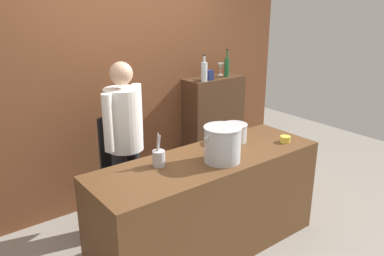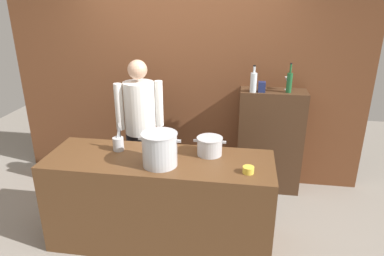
{
  "view_description": "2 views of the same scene",
  "coord_description": "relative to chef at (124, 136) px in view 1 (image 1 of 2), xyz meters",
  "views": [
    {
      "loc": [
        -1.97,
        -2.32,
        2.2
      ],
      "look_at": [
        0.08,
        0.33,
        1.06
      ],
      "focal_mm": 36.4,
      "sensor_mm": 36.0,
      "label": 1
    },
    {
      "loc": [
        0.74,
        -2.8,
        2.32
      ],
      "look_at": [
        0.24,
        0.44,
        1.05
      ],
      "focal_mm": 32.69,
      "sensor_mm": 36.0,
      "label": 2
    }
  ],
  "objects": [
    {
      "name": "stockpot_small",
      "position": [
        0.85,
        -0.59,
        0.02
      ],
      "size": [
        0.31,
        0.24,
        0.17
      ],
      "color": "#B7BABF",
      "rests_on": "prep_counter"
    },
    {
      "name": "wine_bottle_clear",
      "position": [
        1.23,
        0.34,
        0.42
      ],
      "size": [
        0.07,
        0.07,
        0.3
      ],
      "color": "silver",
      "rests_on": "bar_cabinet"
    },
    {
      "name": "stockpot_large",
      "position": [
        0.44,
        -0.87,
        0.09
      ],
      "size": [
        0.38,
        0.32,
        0.3
      ],
      "color": "#B7BABF",
      "rests_on": "prep_counter"
    },
    {
      "name": "chef",
      "position": [
        0.0,
        0.0,
        0.0
      ],
      "size": [
        0.49,
        0.41,
        1.66
      ],
      "rotation": [
        0.0,
        0.0,
        3.58
      ],
      "color": "black",
      "rests_on": "ground_plane"
    },
    {
      "name": "ground_plane",
      "position": [
        0.4,
        -0.75,
        -0.96
      ],
      "size": [
        8.0,
        8.0,
        0.0
      ],
      "primitive_type": "plane",
      "color": "gray"
    },
    {
      "name": "utensil_crock",
      "position": [
        -0.03,
        -0.63,
        0.01
      ],
      "size": [
        0.1,
        0.1,
        0.27
      ],
      "color": "#B7BABF",
      "rests_on": "prep_counter"
    },
    {
      "name": "spice_tin_navy",
      "position": [
        1.33,
        0.36,
        0.36
      ],
      "size": [
        0.08,
        0.08,
        0.12
      ],
      "primitive_type": "cube",
      "color": "navy",
      "rests_on": "bar_cabinet"
    },
    {
      "name": "brick_back_panel",
      "position": [
        0.4,
        0.65,
        0.54
      ],
      "size": [
        4.4,
        0.1,
        3.0
      ],
      "primitive_type": "cube",
      "color": "brown",
      "rests_on": "ground_plane"
    },
    {
      "name": "bar_cabinet",
      "position": [
        1.47,
        0.44,
        -0.33
      ],
      "size": [
        0.76,
        0.32,
        1.27
      ],
      "primitive_type": "cube",
      "color": "#472D1C",
      "rests_on": "ground_plane"
    },
    {
      "name": "prep_counter",
      "position": [
        0.4,
        -0.75,
        -0.51
      ],
      "size": [
        2.1,
        0.7,
        0.9
      ],
      "primitive_type": "cube",
      "color": "brown",
      "rests_on": "ground_plane"
    },
    {
      "name": "butter_jar",
      "position": [
        1.21,
        -0.9,
        -0.04
      ],
      "size": [
        0.1,
        0.1,
        0.06
      ],
      "primitive_type": "cylinder",
      "color": "yellow",
      "rests_on": "prep_counter"
    },
    {
      "name": "wine_bottle_green",
      "position": [
        1.63,
        0.39,
        0.42
      ],
      "size": [
        0.06,
        0.06,
        0.33
      ],
      "color": "#1E592D",
      "rests_on": "bar_cabinet"
    },
    {
      "name": "wine_glass_short",
      "position": [
        1.62,
        0.5,
        0.41
      ],
      "size": [
        0.08,
        0.08,
        0.15
      ],
      "color": "silver",
      "rests_on": "bar_cabinet"
    }
  ]
}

